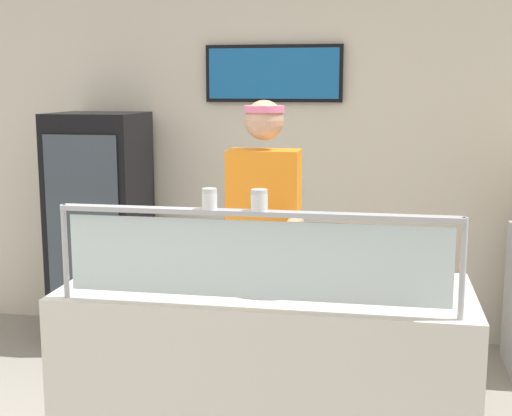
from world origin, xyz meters
The scene contains 9 objects.
shop_rear_unit centered at (0.90, 2.47, 1.36)m, with size 6.21×0.13×2.70m.
serving_counter centered at (0.90, 0.38, 0.47)m, with size 1.81×0.76×0.95m, color silver.
sneeze_guard centered at (0.90, 0.06, 1.21)m, with size 1.63×0.06×0.40m.
pizza_tray centered at (0.91, 0.42, 0.97)m, with size 0.51×0.51×0.04m.
pizza_server centered at (0.87, 0.40, 0.99)m, with size 0.07×0.28×0.01m, color #ADAFB7.
parmesan_shaker centered at (0.72, 0.06, 1.38)m, with size 0.06×0.06×0.08m.
pepper_flake_shaker centered at (0.93, 0.06, 1.39)m, with size 0.07×0.07×0.09m.
worker_figure centered at (0.78, 1.03, 1.01)m, with size 0.41×0.50×1.76m.
drink_fridge centered at (-0.57, 2.02, 0.82)m, with size 0.61×0.61×1.65m.
Camera 1 is at (1.40, -2.62, 1.83)m, focal length 49.48 mm.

